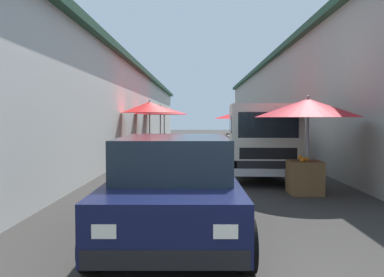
% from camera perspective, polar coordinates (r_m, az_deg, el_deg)
% --- Properties ---
extents(ground, '(90.00, 90.00, 0.00)m').
position_cam_1_polar(ground, '(16.89, 2.40, -3.04)').
color(ground, '#33302D').
extents(building_left_whitewash, '(49.80, 7.50, 4.26)m').
position_cam_1_polar(building_left_whitewash, '(20.11, -17.85, 3.87)').
color(building_left_whitewash, silver).
rests_on(building_left_whitewash, ground).
extents(building_right_concrete, '(49.80, 7.50, 4.95)m').
position_cam_1_polar(building_right_concrete, '(20.42, 22.04, 4.75)').
color(building_right_concrete, '#A39E93').
rests_on(building_right_concrete, ground).
extents(fruit_stall_mid_lane, '(2.16, 2.16, 2.42)m').
position_cam_1_polar(fruit_stall_mid_lane, '(15.98, -5.82, 3.11)').
color(fruit_stall_mid_lane, '#9E9EA3').
rests_on(fruit_stall_mid_lane, ground).
extents(fruit_stall_near_right, '(2.73, 2.73, 2.17)m').
position_cam_1_polar(fruit_stall_near_right, '(14.85, 8.32, 2.67)').
color(fruit_stall_near_right, '#9E9EA3').
rests_on(fruit_stall_near_right, ground).
extents(fruit_stall_near_left, '(2.51, 2.51, 2.36)m').
position_cam_1_polar(fruit_stall_near_left, '(19.57, -4.46, 3.20)').
color(fruit_stall_near_left, '#9E9EA3').
rests_on(fruit_stall_near_left, ground).
extents(fruit_stall_far_right, '(2.42, 2.42, 2.24)m').
position_cam_1_polar(fruit_stall_far_right, '(9.77, 15.57, 2.74)').
color(fruit_stall_far_right, '#9E9EA3').
rests_on(fruit_stall_far_right, ground).
extents(fruit_stall_far_left, '(2.65, 2.65, 2.34)m').
position_cam_1_polar(fruit_stall_far_left, '(23.20, -3.81, 2.95)').
color(fruit_stall_far_left, '#9E9EA3').
rests_on(fruit_stall_far_left, ground).
extents(hatchback_car, '(3.93, 1.96, 1.45)m').
position_cam_1_polar(hatchback_car, '(6.00, -2.47, -6.60)').
color(hatchback_car, '#0F1438').
rests_on(hatchback_car, ground).
extents(delivery_truck, '(4.96, 2.07, 2.08)m').
position_cam_1_polar(delivery_truck, '(11.68, 9.45, -0.56)').
color(delivery_truck, black).
rests_on(delivery_truck, ground).
extents(vendor_by_crates, '(0.65, 0.25, 1.65)m').
position_cam_1_polar(vendor_by_crates, '(18.30, 11.36, 0.35)').
color(vendor_by_crates, navy).
rests_on(vendor_by_crates, ground).
extents(plastic_stool, '(0.30, 0.30, 0.43)m').
position_cam_1_polar(plastic_stool, '(14.70, -7.09, -2.65)').
color(plastic_stool, '#1E8C3F').
rests_on(plastic_stool, ground).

